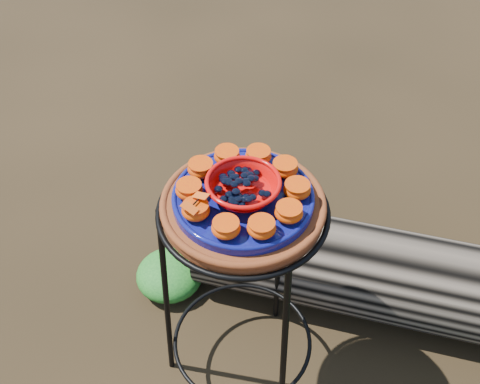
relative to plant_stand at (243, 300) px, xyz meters
The scene contains 20 objects.
ground 0.35m from the plant_stand, ahead, with size 60.00×60.00×0.00m, color black.
plant_stand is the anchor object (origin of this frame).
terracotta_saucer 0.37m from the plant_stand, ahead, with size 0.37×0.37×0.03m, color #622C08.
cobalt_plate 0.39m from the plant_stand, ahead, with size 0.32×0.32×0.02m, color #0B074E.
red_bowl 0.42m from the plant_stand, ahead, with size 0.16×0.16×0.04m, color red, non-canonical shape.
glass_gems 0.46m from the plant_stand, ahead, with size 0.12×0.12×0.02m, color black, non-canonical shape.
orange_half_0 0.44m from the plant_stand, 117.67° to the right, with size 0.06×0.06×0.03m, color red.
orange_half_1 0.44m from the plant_stand, 76.99° to the right, with size 0.06×0.06×0.03m, color red.
orange_half_2 0.44m from the plant_stand, 40.99° to the right, with size 0.06×0.06×0.03m, color red.
orange_half_3 0.44m from the plant_stand, ahead, with size 0.06×0.06×0.03m, color red.
orange_half_4 0.44m from the plant_stand, 31.01° to the left, with size 0.06×0.06×0.03m, color red.
orange_half_5 0.44m from the plant_stand, 67.01° to the left, with size 0.06×0.06×0.03m, color red.
orange_half_6 0.44m from the plant_stand, 103.01° to the left, with size 0.06×0.06×0.03m, color red.
orange_half_7 0.44m from the plant_stand, 139.01° to the left, with size 0.06×0.06×0.03m, color red.
orange_half_8 0.44m from the plant_stand, behind, with size 0.06×0.06×0.03m, color red.
orange_half_9 0.44m from the plant_stand, 148.99° to the right, with size 0.06×0.06×0.03m, color red.
butterfly 0.46m from the plant_stand, 117.67° to the right, with size 0.08×0.05×0.01m, color #DB4A0D, non-canonical shape.
driftwood_log 0.71m from the plant_stand, 46.42° to the left, with size 1.63×0.43×0.31m, color black, non-canonical shape.
foliage_left 0.50m from the plant_stand, 159.04° to the left, with size 0.23×0.23×0.11m, color #144A16.
foliage_back 0.69m from the plant_stand, 107.35° to the left, with size 0.29×0.29×0.15m, color #144A16.
Camera 1 is at (0.48, -0.83, 1.70)m, focal length 45.00 mm.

